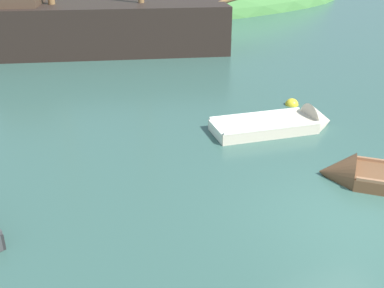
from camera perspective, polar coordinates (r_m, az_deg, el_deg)
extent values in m
plane|color=#33564C|center=(9.35, 20.36, -9.19)|extent=(120.00, 120.00, 0.00)
ellipsoid|color=#477F3D|center=(39.23, -17.74, 16.31)|extent=(51.81, 25.38, 9.56)
cube|color=black|center=(22.26, -11.98, 13.07)|extent=(12.67, 6.57, 2.97)
cube|color=#997A51|center=(22.03, -12.32, 16.73)|extent=(12.13, 6.16, 0.10)
cone|color=brown|center=(10.78, 17.62, -3.59)|extent=(1.27, 1.31, 1.07)
cube|color=beige|center=(12.79, 8.94, 1.94)|extent=(2.93, 1.43, 0.42)
cone|color=beige|center=(13.61, 15.72, 2.71)|extent=(0.79, 1.19, 1.14)
cube|color=white|center=(12.27, 3.15, 1.53)|extent=(0.21, 1.09, 0.29)
cube|color=white|center=(12.95, 10.98, 2.78)|extent=(0.27, 1.12, 0.05)
cube|color=white|center=(12.54, 6.92, 2.33)|extent=(0.27, 1.12, 0.05)
cube|color=white|center=(12.24, 10.10, 2.00)|extent=(2.78, 0.31, 0.07)
cube|color=white|center=(13.18, 7.99, 3.81)|extent=(2.78, 0.31, 0.07)
sphere|color=yellow|center=(15.06, 12.41, 4.82)|extent=(0.43, 0.43, 0.43)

